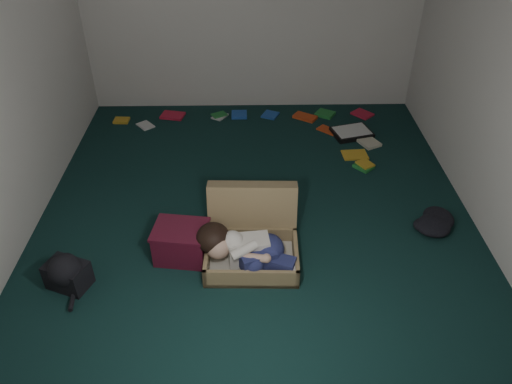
{
  "coord_description": "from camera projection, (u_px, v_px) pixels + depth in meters",
  "views": [
    {
      "loc": [
        -0.07,
        -3.67,
        2.93
      ],
      "look_at": [
        0.0,
        -0.15,
        0.35
      ],
      "focal_mm": 35.0,
      "sensor_mm": 36.0,
      "label": 1
    }
  ],
  "objects": [
    {
      "name": "wall_front",
      "position": [
        265.0,
        304.0,
        2.11
      ],
      "size": [
        4.5,
        0.0,
        4.5
      ],
      "primitive_type": "plane",
      "rotation": [
        -1.57,
        0.0,
        0.0
      ],
      "color": "silver",
      "rests_on": "ground"
    },
    {
      "name": "suitcase",
      "position": [
        252.0,
        237.0,
        4.16
      ],
      "size": [
        0.78,
        0.76,
        0.56
      ],
      "rotation": [
        0.0,
        0.0,
        -0.03
      ],
      "color": "#937A50",
      "rests_on": "floor"
    },
    {
      "name": "person",
      "position": [
        245.0,
        249.0,
        3.98
      ],
      "size": [
        0.82,
        0.41,
        0.34
      ],
      "rotation": [
        0.0,
        0.0,
        -0.03
      ],
      "color": "silver",
      "rests_on": "suitcase"
    },
    {
      "name": "floor",
      "position": [
        256.0,
        213.0,
        4.69
      ],
      "size": [
        4.5,
        4.5,
        0.0
      ],
      "primitive_type": "plane",
      "color": "#0E2A27",
      "rests_on": "ground"
    },
    {
      "name": "clothing_pile",
      "position": [
        440.0,
        218.0,
        4.52
      ],
      "size": [
        0.49,
        0.44,
        0.14
      ],
      "primitive_type": null,
      "rotation": [
        0.0,
        0.0,
        -0.24
      ],
      "color": "black",
      "rests_on": "floor"
    },
    {
      "name": "backpack",
      "position": [
        68.0,
        274.0,
        3.88
      ],
      "size": [
        0.48,
        0.44,
        0.24
      ],
      "primitive_type": null,
      "rotation": [
        0.0,
        0.0,
        -0.39
      ],
      "color": "black",
      "rests_on": "floor"
    },
    {
      "name": "maroon_bin",
      "position": [
        182.0,
        242.0,
        4.12
      ],
      "size": [
        0.48,
        0.4,
        0.3
      ],
      "rotation": [
        0.0,
        0.0,
        -0.14
      ],
      "color": "#4E0F21",
      "rests_on": "floor"
    },
    {
      "name": "wall_right",
      "position": [
        508.0,
        81.0,
        3.95
      ],
      "size": [
        0.0,
        4.5,
        4.5
      ],
      "primitive_type": "plane",
      "rotation": [
        1.57,
        0.0,
        -1.57
      ],
      "color": "silver",
      "rests_on": "ground"
    },
    {
      "name": "paper_tray",
      "position": [
        352.0,
        132.0,
        5.86
      ],
      "size": [
        0.51,
        0.43,
        0.06
      ],
      "rotation": [
        0.0,
        0.0,
        0.27
      ],
      "color": "black",
      "rests_on": "floor"
    },
    {
      "name": "wall_left",
      "position": [
        0.0,
        85.0,
        3.89
      ],
      "size": [
        0.0,
        4.5,
        4.5
      ],
      "primitive_type": "plane",
      "rotation": [
        1.57,
        0.0,
        1.57
      ],
      "color": "silver",
      "rests_on": "ground"
    },
    {
      "name": "wall_back",
      "position": [
        252.0,
        2.0,
        5.74
      ],
      "size": [
        4.5,
        0.0,
        4.5
      ],
      "primitive_type": "plane",
      "rotation": [
        1.57,
        0.0,
        0.0
      ],
      "color": "silver",
      "rests_on": "ground"
    },
    {
      "name": "book_scatter",
      "position": [
        279.0,
        126.0,
        6.02
      ],
      "size": [
        3.24,
        1.48,
        0.02
      ],
      "color": "gold",
      "rests_on": "floor"
    }
  ]
}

